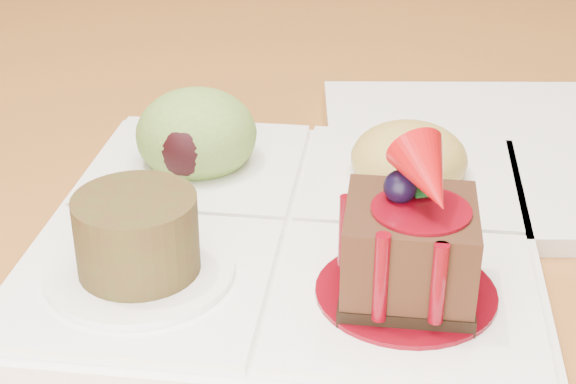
# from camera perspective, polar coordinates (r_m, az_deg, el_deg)

# --- Properties ---
(dining_table) EXTENTS (1.00, 1.80, 0.75)m
(dining_table) POSITION_cam_1_polar(r_m,az_deg,el_deg) (0.94, -1.44, 7.33)
(dining_table) COLOR #A55E2A
(dining_table) RESTS_ON ground
(sampler_plate) EXTENTS (0.29, 0.29, 0.11)m
(sampler_plate) POSITION_cam_1_polar(r_m,az_deg,el_deg) (0.50, -0.17, -1.13)
(sampler_plate) COLOR white
(sampler_plate) RESTS_ON dining_table
(second_plate) EXTENTS (0.28, 0.28, 0.01)m
(second_plate) POSITION_cam_1_polar(r_m,az_deg,el_deg) (0.62, 14.11, 2.38)
(second_plate) COLOR white
(second_plate) RESTS_ON dining_table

